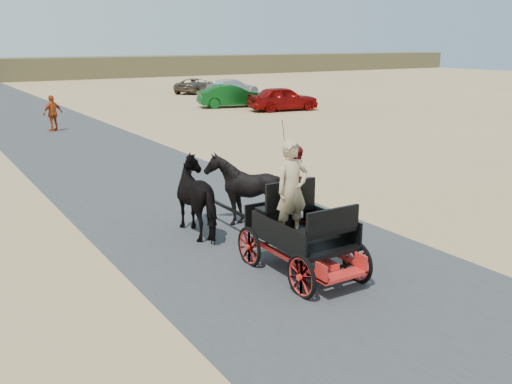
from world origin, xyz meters
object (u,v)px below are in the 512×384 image
car_a (283,98)px  car_c (233,87)px  car_b (232,96)px  horse_left (202,197)px  horse_right (244,190)px  carriage (301,254)px  pedestrian (53,113)px  car_d (196,86)px

car_a → car_c: car_a is taller
car_a → car_b: bearing=36.4°
horse_left → horse_right: horse_right is taller
car_c → horse_right: bearing=148.7°
car_c → carriage: bearing=150.2°
carriage → pedestrian: pedestrian is taller
carriage → car_b: car_b is taller
horse_right → car_d: bearing=-114.1°
pedestrian → car_b: size_ratio=0.39×
carriage → pedestrian: size_ratio=1.39×
car_b → car_c: 8.18m
car_a → car_c: bearing=-3.4°
car_a → car_d: car_a is taller
carriage → car_d: 38.54m
car_d → horse_left: bearing=119.4°
carriage → horse_left: size_ratio=1.20×
car_b → car_d: 10.93m
pedestrian → car_a: size_ratio=0.39×
pedestrian → car_d: 21.31m
car_c → car_d: bearing=21.1°
pedestrian → car_a: bearing=162.6°
carriage → horse_left: horse_left is taller
pedestrian → car_b: (12.39, 4.56, -0.13)m
car_a → car_c: size_ratio=0.98×
pedestrian → car_d: size_ratio=0.39×
pedestrian → car_d: bearing=-156.7°
car_a → car_b: car_a is taller
car_b → car_c: size_ratio=0.99×
carriage → horse_left: (-0.55, 3.00, 0.49)m
carriage → car_b: size_ratio=0.54×
car_b → car_d: (2.55, 10.63, -0.12)m
car_b → car_a: bearing=-138.8°
horse_right → car_b: 24.90m
car_b → car_d: size_ratio=1.01×
car_b → car_c: car_b is taller
carriage → car_b: bearing=63.3°
car_a → car_b: size_ratio=0.99×
horse_left → car_d: bearing=-115.7°
carriage → car_a: 25.75m
carriage → car_a: bearing=56.4°
horse_right → car_a: size_ratio=0.39×
pedestrian → car_c: size_ratio=0.39×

